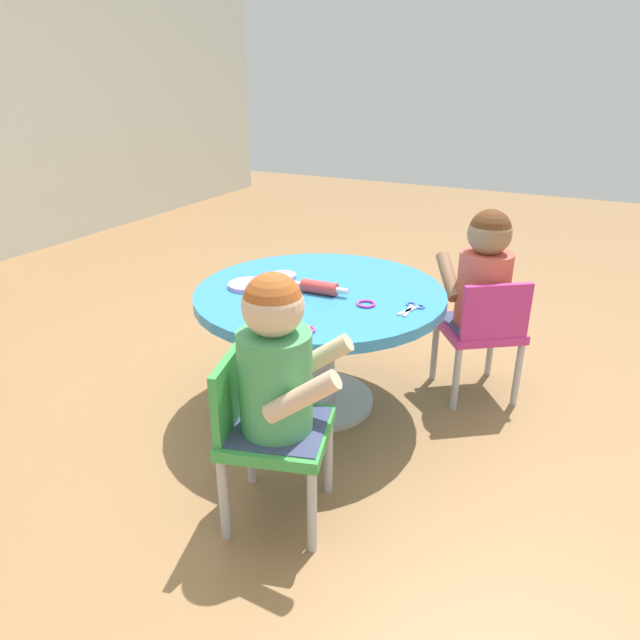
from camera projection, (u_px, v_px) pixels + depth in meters
name	position (u px, v px, depth m)	size (l,w,h in m)	color
ground_plane	(320.00, 403.00, 2.40)	(10.00, 10.00, 0.00)	#9E7247
craft_table	(320.00, 316.00, 2.25)	(0.96, 0.96, 0.50)	silver
child_chair_left	(266.00, 429.00, 1.69)	(0.37, 0.37, 0.54)	#B7B7BC
seated_child_left	(277.00, 361.00, 1.59)	(0.35, 0.41, 0.51)	#3F4772
child_chair_right	(482.00, 330.00, 2.34)	(0.42, 0.42, 0.54)	#B7B7BC
seated_child_right	(484.00, 274.00, 2.28)	(0.44, 0.42, 0.51)	#3F4772
rolling_pin	(319.00, 287.00, 2.16)	(0.06, 0.23, 0.05)	#D83F3F
craft_scissors	(412.00, 308.00, 2.03)	(0.14, 0.08, 0.01)	silver
playdough_blob_0	(283.00, 277.00, 2.31)	(0.11, 0.11, 0.02)	#CC99E5
playdough_blob_1	(248.00, 285.00, 2.23)	(0.16, 0.16, 0.02)	#CC99E5
cookie_cutter_0	(366.00, 304.00, 2.06)	(0.07, 0.07, 0.01)	#D83FA5
cookie_cutter_1	(305.00, 330.00, 1.85)	(0.07, 0.07, 0.01)	#D83FA5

